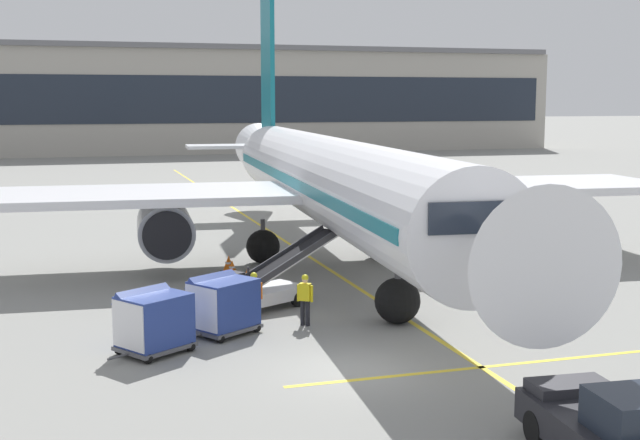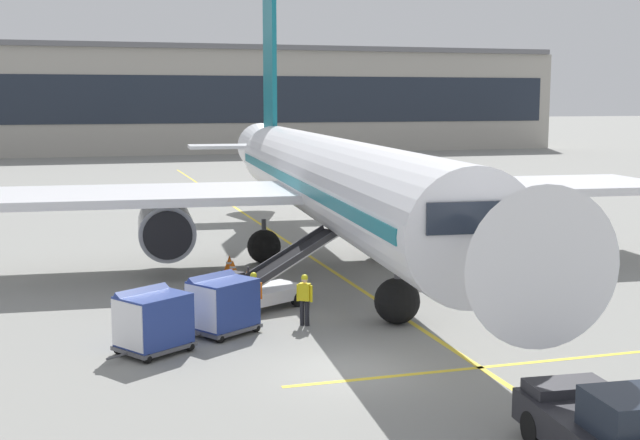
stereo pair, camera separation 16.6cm
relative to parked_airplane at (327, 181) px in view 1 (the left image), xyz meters
The scene contains 14 objects.
ground_plane 15.74m from the parked_airplane, 104.25° to the right, with size 600.00×600.00×0.00m, color gray.
parked_airplane is the anchor object (origin of this frame).
belt_loader 8.93m from the parked_airplane, 122.77° to the right, with size 5.39×3.70×2.62m.
baggage_cart_lead 12.39m from the parked_airplane, 123.56° to the right, with size 2.72×2.43×1.91m.
baggage_cart_second 14.88m from the parked_airplane, 128.08° to the right, with size 2.72×2.43×1.91m.
pushback_tug 22.49m from the parked_airplane, 92.17° to the right, with size 2.40×4.54×1.83m.
ground_crew_by_loader 10.91m from the parked_airplane, 120.88° to the right, with size 0.56×0.33×1.74m.
ground_crew_by_carts 10.96m from the parked_airplane, 111.32° to the right, with size 0.48×0.42×1.74m.
safety_cone_engine_keepout 6.34m from the parked_airplane, 146.17° to the right, with size 0.54×0.54×0.61m.
safety_cone_wingtip 6.03m from the parked_airplane, 162.97° to the right, with size 0.63×0.63×0.72m.
safety_cone_nose_mark 5.86m from the parked_airplane, behind, with size 0.67×0.67×0.76m.
apron_guidance_line_lead_in 3.92m from the parked_airplane, 110.76° to the right, with size 0.20×110.00×0.01m.
apron_guidance_line_stop_bar 16.05m from the parked_airplane, 90.21° to the right, with size 12.00×0.20×0.01m.
terminal_building 87.68m from the parked_airplane, 90.39° to the left, with size 119.55×19.95×14.86m.
Camera 1 is at (-7.54, -21.47, 7.52)m, focal length 47.34 mm.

